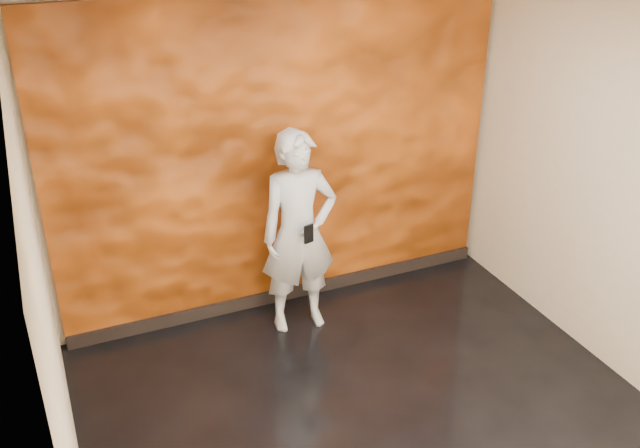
# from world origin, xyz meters

# --- Properties ---
(room) EXTENTS (4.02, 4.02, 2.81)m
(room) POSITION_xyz_m (0.00, 0.00, 1.40)
(room) COLOR black
(room) RESTS_ON ground
(feature_wall) EXTENTS (3.90, 0.06, 2.75)m
(feature_wall) POSITION_xyz_m (0.00, 1.96, 1.38)
(feature_wall) COLOR orange
(feature_wall) RESTS_ON ground
(baseboard) EXTENTS (3.90, 0.04, 0.12)m
(baseboard) POSITION_xyz_m (0.00, 1.92, 0.06)
(baseboard) COLOR black
(baseboard) RESTS_ON ground
(man) EXTENTS (0.67, 0.47, 1.76)m
(man) POSITION_xyz_m (-0.03, 1.52, 0.88)
(man) COLOR #969CA4
(man) RESTS_ON ground
(phone) EXTENTS (0.08, 0.04, 0.16)m
(phone) POSITION_xyz_m (-0.05, 1.27, 1.00)
(phone) COLOR black
(phone) RESTS_ON man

